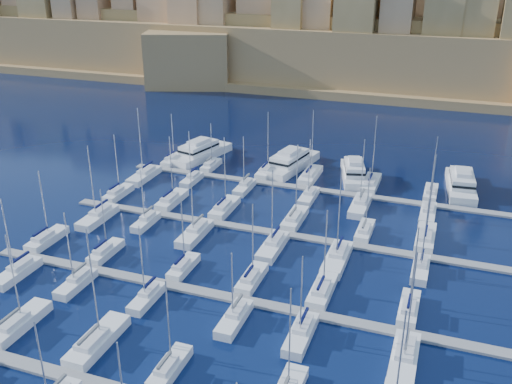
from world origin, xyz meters
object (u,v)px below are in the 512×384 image
at_px(motor_yacht_b, 291,162).
at_px(motor_yacht_c, 354,172).
at_px(sailboat_2, 97,341).
at_px(motor_yacht_a, 200,152).
at_px(motor_yacht_d, 461,184).

xyz_separation_m(motor_yacht_b, motor_yacht_c, (15.04, -1.61, 0.00)).
bearing_deg(sailboat_2, motor_yacht_c, 73.78).
height_order(motor_yacht_a, motor_yacht_d, same).
xyz_separation_m(motor_yacht_a, motor_yacht_d, (60.39, -0.23, -0.00)).
relative_size(sailboat_2, motor_yacht_a, 0.89).
bearing_deg(motor_yacht_b, motor_yacht_a, -178.87).
bearing_deg(motor_yacht_a, motor_yacht_d, -0.22).
xyz_separation_m(motor_yacht_c, motor_yacht_d, (22.58, 0.94, -0.00)).
bearing_deg(motor_yacht_c, motor_yacht_d, 2.37).
bearing_deg(motor_yacht_b, motor_yacht_d, -1.03).
xyz_separation_m(motor_yacht_a, motor_yacht_c, (37.82, -1.16, 0.00)).
height_order(motor_yacht_b, motor_yacht_d, same).
distance_m(motor_yacht_b, motor_yacht_c, 15.13).
distance_m(sailboat_2, motor_yacht_c, 71.63).
distance_m(motor_yacht_a, motor_yacht_d, 60.39).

